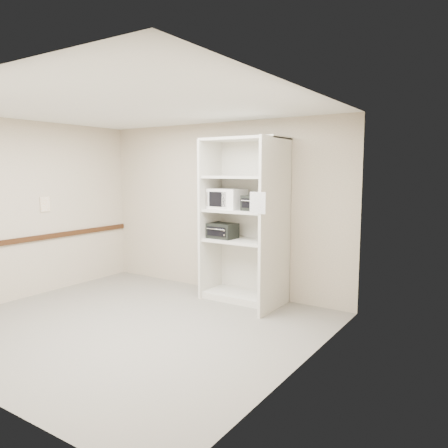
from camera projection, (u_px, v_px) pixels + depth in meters
The scene contains 12 objects.
floor at pixel (133, 325), 5.53m from camera, with size 4.50×4.00×0.01m, color slate.
ceiling at pixel (127, 107), 5.21m from camera, with size 4.50×4.00×0.01m, color white.
wall_back at pixel (221, 208), 7.03m from camera, with size 4.50×0.02×2.70m, color beige.
wall_left at pixel (24, 210), 6.60m from camera, with size 0.02×4.00×2.70m, color beige.
wall_right at pixel (300, 234), 4.14m from camera, with size 0.02×4.00×2.70m, color beige.
shelving_unit at pixel (247, 226), 6.44m from camera, with size 1.24×0.92×2.42m.
microwave at pixel (227, 199), 6.59m from camera, with size 0.51×0.39×0.30m, color white.
toaster_oven_upper at pixel (257, 203), 6.25m from camera, with size 0.38×0.29×0.22m, color black.
toaster_oven_lower at pixel (223, 231), 6.64m from camera, with size 0.41×0.31×0.23m, color black.
paper_sign at pixel (258, 203), 5.58m from camera, with size 0.22×0.01×0.27m, color white.
chair_rail at pixel (26, 240), 6.64m from camera, with size 0.04×3.98×0.08m, color #341B0C.
wall_poster at pixel (45, 204), 6.88m from camera, with size 0.01×0.17×0.24m, color white.
Camera 1 is at (3.91, -3.82, 1.94)m, focal length 35.00 mm.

